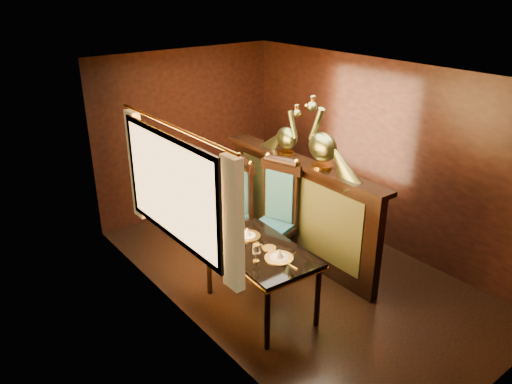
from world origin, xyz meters
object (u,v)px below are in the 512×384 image
at_px(chair_left, 277,209).
at_px(peacock_right, 287,129).
at_px(dining_table, 260,254).
at_px(chair_right, 240,200).
at_px(peacock_left, 324,134).

xyz_separation_m(chair_left, peacock_right, (0.29, 0.18, 0.95)).
xyz_separation_m(dining_table, chair_left, (0.82, 0.68, 0.05)).
bearing_deg(chair_right, peacock_right, -35.22).
bearing_deg(chair_left, peacock_left, -74.34).
bearing_deg(peacock_left, peacock_right, 90.00).
height_order(chair_left, chair_right, chair_left).
bearing_deg(chair_left, dining_table, -157.61).
relative_size(chair_left, chair_right, 1.11).
bearing_deg(chair_left, peacock_right, 14.04).
bearing_deg(chair_right, dining_table, -104.51).
distance_m(dining_table, peacock_left, 1.57).
bearing_deg(peacock_right, chair_left, -148.42).
xyz_separation_m(peacock_left, peacock_right, (0.00, 0.63, -0.08)).
bearing_deg(peacock_left, chair_left, 123.20).
distance_m(dining_table, peacock_right, 1.73).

